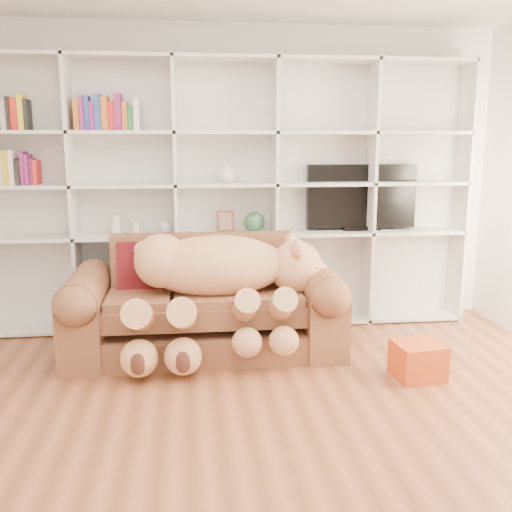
{
  "coord_description": "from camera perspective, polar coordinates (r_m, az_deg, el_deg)",
  "views": [
    {
      "loc": [
        -0.33,
        -2.77,
        1.68
      ],
      "look_at": [
        0.19,
        1.63,
        0.78
      ],
      "focal_mm": 40.0,
      "sensor_mm": 36.0,
      "label": 1
    }
  ],
  "objects": [
    {
      "name": "bookshelf",
      "position": [
        5.15,
        -5.77,
        7.22
      ],
      "size": [
        4.43,
        0.35,
        2.4
      ],
      "color": "silver",
      "rests_on": "floor"
    },
    {
      "name": "gift_box",
      "position": [
        4.32,
        15.86,
        -10.03
      ],
      "size": [
        0.35,
        0.33,
        0.26
      ],
      "primitive_type": "cube",
      "rotation": [
        0.0,
        0.0,
        0.1
      ],
      "color": "#C5461A",
      "rests_on": "floor"
    },
    {
      "name": "floor",
      "position": [
        3.25,
        0.05,
        -19.62
      ],
      "size": [
        5.0,
        5.0,
        0.0
      ],
      "primitive_type": "plane",
      "color": "brown",
      "rests_on": "ground"
    },
    {
      "name": "sofa",
      "position": [
        4.65,
        -5.14,
        -5.31
      ],
      "size": [
        2.16,
        0.93,
        0.91
      ],
      "color": "brown",
      "rests_on": "floor"
    },
    {
      "name": "wall_back",
      "position": [
        5.29,
        -3.18,
        7.85
      ],
      "size": [
        5.0,
        0.02,
        2.7
      ],
      "primitive_type": "cube",
      "color": "white",
      "rests_on": "floor"
    },
    {
      "name": "throw_pillow",
      "position": [
        4.73,
        -11.16,
        -1.12
      ],
      "size": [
        0.41,
        0.23,
        0.43
      ],
      "primitive_type": "cube",
      "rotation": [
        -0.24,
        0.0,
        -0.01
      ],
      "color": "maroon",
      "rests_on": "sofa"
    },
    {
      "name": "green_vase",
      "position": [
        5.16,
        -0.16,
        3.41
      ],
      "size": [
        0.19,
        0.19,
        0.19
      ],
      "primitive_type": "sphere",
      "color": "#32613E",
      "rests_on": "bookshelf"
    },
    {
      "name": "shelf_vase",
      "position": [
        5.09,
        -3.01,
        8.36
      ],
      "size": [
        0.2,
        0.2,
        0.18
      ],
      "primitive_type": "imported",
      "rotation": [
        0.0,
        0.0,
        0.13
      ],
      "color": "beige",
      "rests_on": "bookshelf"
    },
    {
      "name": "snow_globe",
      "position": [
        5.13,
        -9.07,
        2.87
      ],
      "size": [
        0.11,
        0.11,
        0.11
      ],
      "primitive_type": "sphere",
      "color": "silver",
      "rests_on": "bookshelf"
    },
    {
      "name": "tv",
      "position": [
        5.39,
        10.46,
        5.75
      ],
      "size": [
        1.02,
        0.18,
        0.6
      ],
      "color": "black",
      "rests_on": "bookshelf"
    },
    {
      "name": "figurine_tall",
      "position": [
        5.16,
        -13.85,
        3.05
      ],
      "size": [
        0.09,
        0.09,
        0.18
      ],
      "primitive_type": "cylinder",
      "rotation": [
        0.0,
        0.0,
        0.04
      ],
      "color": "beige",
      "rests_on": "bookshelf"
    },
    {
      "name": "figurine_short",
      "position": [
        5.15,
        -11.94,
        2.76
      ],
      "size": [
        0.08,
        0.08,
        0.12
      ],
      "primitive_type": "cylinder",
      "rotation": [
        0.0,
        0.0,
        0.17
      ],
      "color": "beige",
      "rests_on": "bookshelf"
    },
    {
      "name": "teddy_bear",
      "position": [
        4.4,
        -3.8,
        -2.34
      ],
      "size": [
        1.62,
        0.89,
        0.94
      ],
      "rotation": [
        0.0,
        0.0,
        0.17
      ],
      "color": "tan",
      "rests_on": "sofa"
    },
    {
      "name": "picture_frame",
      "position": [
        5.13,
        -3.07,
        3.5
      ],
      "size": [
        0.16,
        0.04,
        0.19
      ],
      "primitive_type": "cube",
      "rotation": [
        0.0,
        0.0,
        -0.11
      ],
      "color": "brown",
      "rests_on": "bookshelf"
    }
  ]
}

